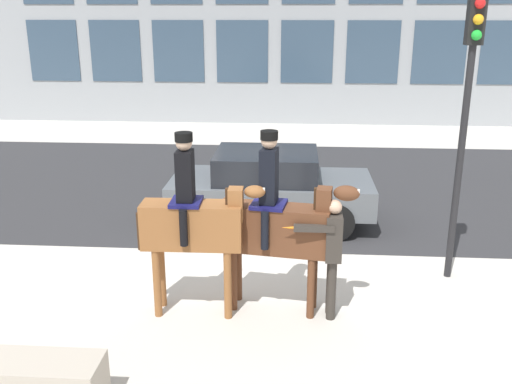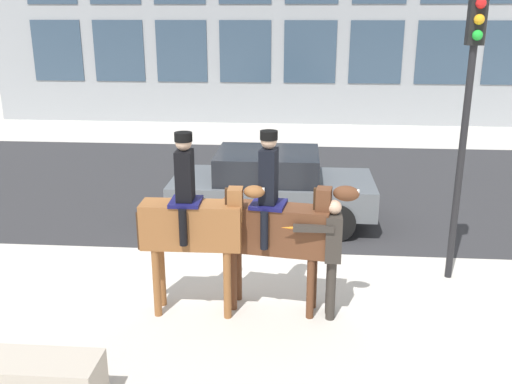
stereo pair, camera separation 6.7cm
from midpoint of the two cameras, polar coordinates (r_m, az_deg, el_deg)
ground_plane at (r=9.97m, az=-1.00°, el=-7.11°), size 80.00×80.00×0.00m
road_surface at (r=14.41m, az=0.80°, el=0.83°), size 22.01×8.50×0.01m
mounted_horse_lead at (r=7.95m, az=-6.05°, el=-2.93°), size 1.80×0.65×2.65m
mounted_horse_companion at (r=8.01m, az=2.28°, el=-3.16°), size 2.03×0.66×2.65m
pedestrian_bystander at (r=7.98m, az=7.79°, el=-5.73°), size 0.82×0.43×1.75m
street_car_near_lane at (r=11.56m, az=1.68°, el=0.63°), size 4.05×1.93×1.50m
traffic_light at (r=9.18m, az=20.65°, el=8.78°), size 0.24×0.29×4.42m
planter_ledge at (r=7.12m, az=-23.42°, el=-17.01°), size 2.10×0.56×0.60m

